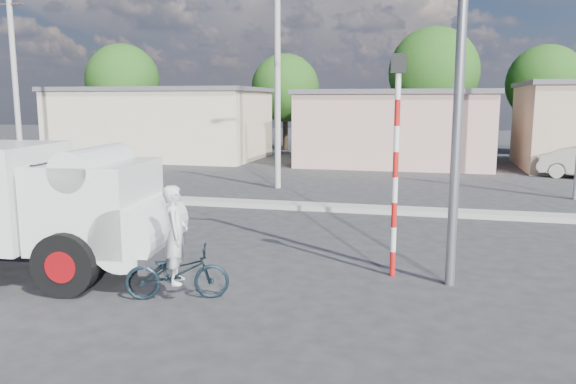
% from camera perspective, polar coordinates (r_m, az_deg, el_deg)
% --- Properties ---
extents(ground_plane, '(120.00, 120.00, 0.00)m').
position_cam_1_polar(ground_plane, '(10.85, -7.34, -9.53)').
color(ground_plane, '#27282A').
rests_on(ground_plane, ground).
extents(median, '(40.00, 0.80, 0.16)m').
position_cam_1_polar(median, '(18.28, 1.77, -1.45)').
color(median, '#99968E').
rests_on(median, ground).
extents(truck, '(6.60, 3.12, 2.63)m').
position_cam_1_polar(truck, '(12.45, -26.08, -1.02)').
color(truck, black).
rests_on(truck, ground).
extents(bicycle, '(1.94, 1.19, 0.96)m').
position_cam_1_polar(bicycle, '(10.20, -11.20, -8.03)').
color(bicycle, black).
rests_on(bicycle, ground).
extents(cyclist, '(0.60, 0.73, 1.74)m').
position_cam_1_polar(cyclist, '(10.09, -11.27, -5.91)').
color(cyclist, silver).
rests_on(cyclist, ground).
extents(traffic_pole, '(0.28, 0.18, 4.36)m').
position_cam_1_polar(traffic_pole, '(11.10, 10.93, 4.52)').
color(traffic_pole, red).
rests_on(traffic_pole, ground).
extents(streetlight, '(2.34, 0.22, 9.00)m').
position_cam_1_polar(streetlight, '(10.86, 16.41, 16.74)').
color(streetlight, slate).
rests_on(streetlight, ground).
extents(building_row, '(37.80, 7.30, 4.44)m').
position_cam_1_polar(building_row, '(31.69, 9.15, 6.73)').
color(building_row, beige).
rests_on(building_row, ground).
extents(tree_row, '(34.13, 7.32, 8.10)m').
position_cam_1_polar(tree_row, '(38.67, 5.05, 11.24)').
color(tree_row, '#38281E').
rests_on(tree_row, ground).
extents(utility_poles, '(35.40, 0.24, 8.00)m').
position_cam_1_polar(utility_poles, '(21.57, 12.76, 10.62)').
color(utility_poles, '#99968E').
rests_on(utility_poles, ground).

